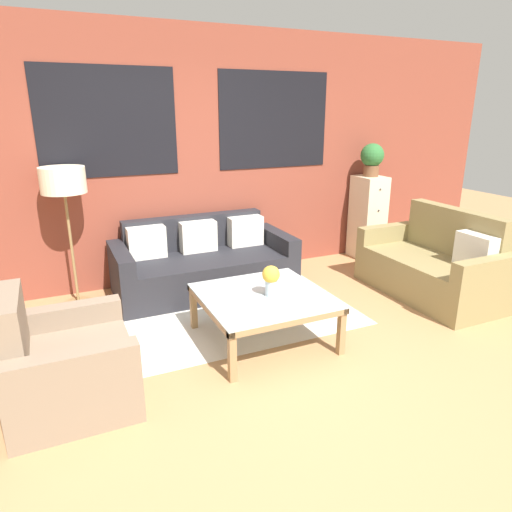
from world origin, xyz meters
TOP-DOWN VIEW (x-y plane):
  - ground_plane at (0.00, 0.00)m, footprint 16.00×16.00m
  - wall_back_brick at (0.00, 2.44)m, footprint 8.40×0.09m
  - rug at (-0.04, 1.20)m, footprint 2.24×1.54m
  - couch_dark at (-0.14, 1.95)m, footprint 1.93×0.88m
  - settee_vintage at (2.07, 0.77)m, footprint 0.80×1.53m
  - armchair_corner at (-1.64, 0.35)m, footprint 0.80×0.88m
  - coffee_table at (-0.04, 0.59)m, footprint 1.03×1.03m
  - floor_lamp at (-1.46, 2.11)m, footprint 0.43×0.43m
  - drawer_cabinet at (2.24, 2.15)m, footprint 0.34×0.43m
  - potted_plant at (2.24, 2.15)m, footprint 0.30×0.30m
  - flower_vase at (0.01, 0.55)m, footprint 0.15×0.15m

SIDE VIEW (x-z plane):
  - ground_plane at x=0.00m, z-range 0.00..0.00m
  - rug at x=-0.04m, z-range 0.00..0.00m
  - armchair_corner at x=-1.64m, z-range -0.14..0.70m
  - couch_dark at x=-0.14m, z-range -0.10..0.68m
  - settee_vintage at x=2.07m, z-range -0.15..0.77m
  - coffee_table at x=-0.04m, z-range 0.16..0.59m
  - drawer_cabinet at x=2.24m, z-range 0.00..1.10m
  - flower_vase at x=0.01m, z-range 0.45..0.71m
  - floor_lamp at x=-1.46m, z-range 0.52..1.93m
  - potted_plant at x=2.24m, z-range 1.12..1.54m
  - wall_back_brick at x=0.00m, z-range 0.01..2.81m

